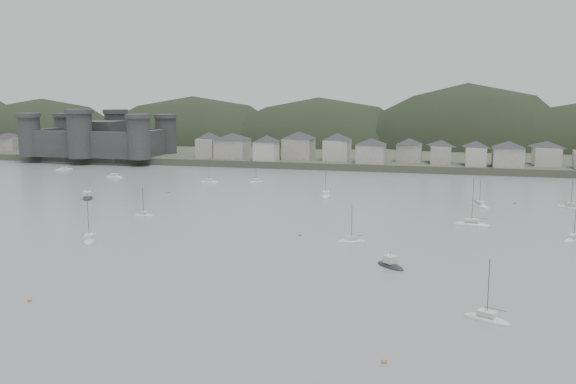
# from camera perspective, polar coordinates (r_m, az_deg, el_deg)

# --- Properties ---
(ground) EXTENTS (900.00, 900.00, 0.00)m
(ground) POSITION_cam_1_polar(r_m,az_deg,el_deg) (101.33, -10.79, -9.93)
(ground) COLOR slate
(ground) RESTS_ON ground
(far_shore_land) EXTENTS (900.00, 250.00, 3.00)m
(far_shore_land) POSITION_cam_1_polar(r_m,az_deg,el_deg) (384.94, 8.21, 4.38)
(far_shore_land) COLOR #383D2D
(far_shore_land) RESTS_ON ground
(forested_ridge) EXTENTS (851.55, 103.94, 102.57)m
(forested_ridge) POSITION_cam_1_polar(r_m,az_deg,el_deg) (360.41, 8.48, 2.01)
(forested_ridge) COLOR black
(forested_ridge) RESTS_ON ground
(castle) EXTENTS (66.00, 43.00, 20.00)m
(castle) POSITION_cam_1_polar(r_m,az_deg,el_deg) (312.15, -16.84, 4.74)
(castle) COLOR #323234
(castle) RESTS_ON far_shore_land
(waterfront_town) EXTENTS (451.48, 28.46, 12.92)m
(waterfront_town) POSITION_cam_1_polar(r_m,az_deg,el_deg) (270.99, 16.32, 3.66)
(waterfront_town) COLOR gray
(waterfront_town) RESTS_ON far_shore_land
(moored_fleet) EXTENTS (235.44, 173.29, 12.86)m
(moored_fleet) POSITION_cam_1_polar(r_m,az_deg,el_deg) (166.46, -7.14, -2.24)
(moored_fleet) COLOR silver
(moored_fleet) RESTS_ON ground
(motor_launch_near) EXTENTS (6.72, 6.67, 3.68)m
(motor_launch_near) POSITION_cam_1_polar(r_m,az_deg,el_deg) (120.78, 9.31, -6.60)
(motor_launch_near) COLOR black
(motor_launch_near) RESTS_ON ground
(motor_launch_far) EXTENTS (6.73, 8.63, 3.97)m
(motor_launch_far) POSITION_cam_1_polar(r_m,az_deg,el_deg) (203.45, -17.81, -0.50)
(motor_launch_far) COLOR black
(motor_launch_far) RESTS_ON ground
(mooring_buoys) EXTENTS (184.27, 141.41, 0.70)m
(mooring_buoys) POSITION_cam_1_polar(r_m,az_deg,el_deg) (152.83, -3.21, -3.22)
(mooring_buoys) COLOR #B3713B
(mooring_buoys) RESTS_ON ground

